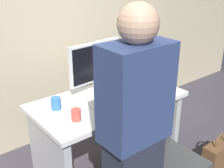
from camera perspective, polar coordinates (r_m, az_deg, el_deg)
ground_plane at (r=2.91m, az=-0.64°, el=-15.76°), size 9.00×9.00×0.00m
desk at (r=2.63m, az=-0.69°, el=-7.33°), size 1.31×0.69×0.73m
office_chair at (r=2.27m, az=9.77°, el=-15.22°), size 0.52×0.52×0.94m
person_at_desk at (r=1.77m, az=4.35°, el=-10.70°), size 0.40×0.24×1.64m
monitor at (r=2.57m, az=-3.30°, el=3.91°), size 0.54×0.16×0.46m
keyboard at (r=2.44m, az=0.52°, el=-3.49°), size 0.43×0.13×0.02m
mouse at (r=2.64m, az=5.88°, el=-1.30°), size 0.06×0.10×0.03m
cup_near_keyboard at (r=2.18m, az=-7.02°, el=-6.00°), size 0.07×0.07×0.09m
cup_by_monitor at (r=2.36m, az=-10.88°, el=-3.75°), size 0.08×0.08×0.10m
book_stack at (r=2.94m, az=5.26°, el=1.89°), size 0.19×0.17×0.08m
cell_phone at (r=2.75m, az=9.86°, el=-0.73°), size 0.08×0.15×0.01m
handbag at (r=2.99m, az=20.05°, el=-12.89°), size 0.34×0.14×0.38m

